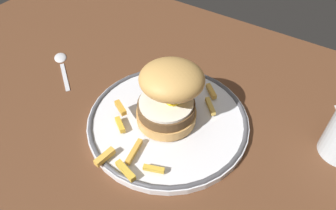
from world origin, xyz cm
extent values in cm
cube|color=brown|center=(0.00, 0.00, -2.00)|extent=(125.38, 83.04, 4.00)
cylinder|color=silver|center=(-0.81, 2.62, 0.60)|extent=(28.01, 28.01, 1.20)
torus|color=#4C4C51|center=(-0.81, 2.62, 1.20)|extent=(27.61, 27.61, 0.80)
cylinder|color=tan|center=(-0.89, 2.21, 2.50)|extent=(10.21, 10.21, 1.80)
cylinder|color=brown|center=(-0.89, 2.21, 4.34)|extent=(9.62, 9.62, 1.88)
cylinder|color=white|center=(-0.89, 2.21, 5.53)|extent=(9.00, 9.00, 0.50)
ellipsoid|color=yellow|center=(-0.13, 2.67, 6.20)|extent=(2.60, 2.60, 1.40)
ellipsoid|color=tan|center=(-0.59, 3.38, 9.84)|extent=(13.52, 13.78, 6.04)
cube|color=gold|center=(-3.35, 10.93, 1.98)|extent=(2.02, 3.08, 0.75)
cube|color=gold|center=(-7.55, -1.69, 3.85)|extent=(3.21, 2.25, 0.90)
cube|color=gold|center=(3.27, -7.46, 1.96)|extent=(3.27, 1.79, 0.72)
cube|color=gold|center=(-1.12, -6.52, 1.98)|extent=(1.69, 4.71, 0.76)
cube|color=#E5B850|center=(4.22, 8.65, 1.97)|extent=(3.37, 3.32, 0.74)
cube|color=gold|center=(-6.40, -3.55, 2.03)|extent=(3.10, 2.44, 0.85)
cube|color=gold|center=(-4.19, -9.87, 2.08)|extent=(1.43, 3.67, 0.97)
cube|color=gold|center=(2.55, 12.13, 2.02)|extent=(3.23, 2.99, 0.83)
cube|color=gold|center=(-0.31, -10.03, 2.06)|extent=(4.07, 1.94, 0.93)
cube|color=silver|center=(-25.30, 1.41, 0.20)|extent=(7.77, 5.91, 0.32)
ellipsoid|color=silver|center=(-30.97, 5.50, 0.40)|extent=(4.44, 4.21, 0.90)
camera|label=1|loc=(18.90, -27.43, 41.50)|focal=33.17mm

